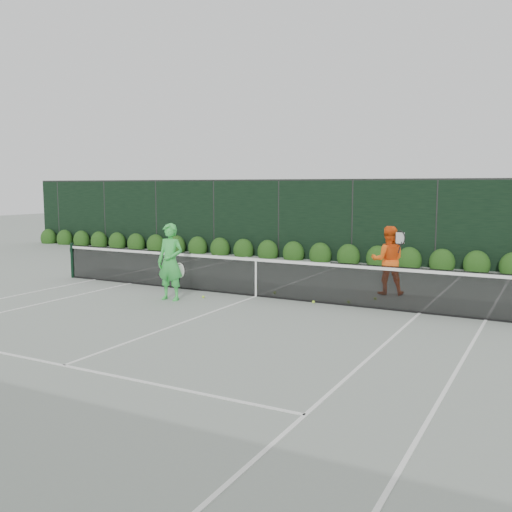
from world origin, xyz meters
The scene contains 8 objects.
ground centered at (0.00, 0.00, 0.00)m, with size 80.00×80.00×0.00m, color gray.
tennis_net centered at (-0.02, 0.00, 0.53)m, with size 12.90×0.10×1.07m.
player_woman centered at (-1.65, -1.38, 0.95)m, with size 0.71×0.49×1.90m.
player_man centered at (2.86, 1.90, 0.89)m, with size 1.04×0.93×1.78m.
court_lines centered at (0.00, 0.00, 0.01)m, with size 11.03×23.83×0.01m.
windscreen_fence centered at (0.00, -2.71, 1.51)m, with size 32.00×21.07×3.06m.
hedge_row centered at (0.00, 7.15, 0.23)m, with size 31.66×0.65×0.94m.
tennis_balls centered at (0.91, 0.34, 0.03)m, with size 3.95×1.97×0.07m.
Camera 1 is at (6.75, -12.61, 2.81)m, focal length 40.00 mm.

